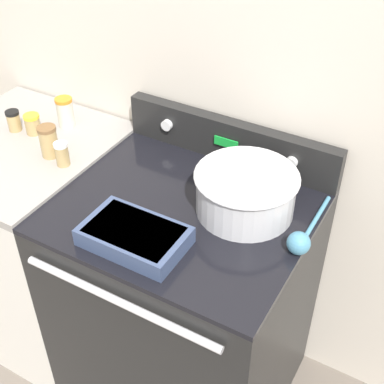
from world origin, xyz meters
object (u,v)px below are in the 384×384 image
(spice_jar_brown_cap, at_px, (49,141))
(spice_jar_yellow_cap, at_px, (33,124))
(spice_jar_black_cap, at_px, (14,121))
(mixing_bowl, at_px, (246,190))
(casserole_dish, at_px, (134,235))
(ladle, at_px, (301,240))
(spice_jar_white_cap, at_px, (62,154))
(spice_jar_orange_cap, at_px, (65,112))

(spice_jar_brown_cap, height_order, spice_jar_yellow_cap, spice_jar_brown_cap)
(spice_jar_black_cap, bearing_deg, mixing_bowl, 0.82)
(casserole_dish, xyz_separation_m, spice_jar_yellow_cap, (-0.67, 0.30, 0.02))
(ladle, relative_size, spice_jar_black_cap, 3.88)
(spice_jar_white_cap, bearing_deg, spice_jar_orange_cap, 127.54)
(spice_jar_black_cap, bearing_deg, spice_jar_white_cap, -15.62)
(spice_jar_brown_cap, height_order, spice_jar_black_cap, spice_jar_brown_cap)
(spice_jar_white_cap, xyz_separation_m, spice_jar_yellow_cap, (-0.23, 0.11, -0.00))
(spice_jar_brown_cap, bearing_deg, mixing_bowl, 6.23)
(spice_jar_orange_cap, height_order, spice_jar_black_cap, spice_jar_orange_cap)
(spice_jar_white_cap, height_order, spice_jar_black_cap, spice_jar_white_cap)
(mixing_bowl, distance_m, spice_jar_white_cap, 0.66)
(ladle, height_order, spice_jar_white_cap, spice_jar_white_cap)
(mixing_bowl, height_order, casserole_dish, mixing_bowl)
(mixing_bowl, xyz_separation_m, spice_jar_black_cap, (-0.96, -0.01, -0.03))
(ladle, distance_m, spice_jar_yellow_cap, 1.10)
(casserole_dish, xyz_separation_m, spice_jar_orange_cap, (-0.60, 0.41, 0.04))
(spice_jar_orange_cap, relative_size, spice_jar_black_cap, 1.45)
(spice_jar_brown_cap, xyz_separation_m, spice_jar_orange_cap, (-0.09, 0.19, 0.00))
(mixing_bowl, xyz_separation_m, spice_jar_yellow_cap, (-0.88, 0.00, -0.03))
(mixing_bowl, height_order, spice_jar_yellow_cap, mixing_bowl)
(spice_jar_yellow_cap, bearing_deg, spice_jar_white_cap, -24.27)
(ladle, relative_size, spice_jar_orange_cap, 2.67)
(casserole_dish, xyz_separation_m, ladle, (0.43, 0.22, -0.00))
(mixing_bowl, relative_size, spice_jar_yellow_cap, 4.17)
(spice_jar_orange_cap, distance_m, spice_jar_yellow_cap, 0.13)
(spice_jar_orange_cap, distance_m, spice_jar_black_cap, 0.20)
(ladle, bearing_deg, spice_jar_white_cap, -178.23)
(casserole_dish, height_order, ladle, ladle)
(ladle, distance_m, spice_jar_orange_cap, 1.04)
(spice_jar_yellow_cap, bearing_deg, mixing_bowl, -0.30)
(ladle, height_order, spice_jar_orange_cap, spice_jar_orange_cap)
(ladle, relative_size, spice_jar_white_cap, 3.58)
(mixing_bowl, relative_size, spice_jar_orange_cap, 2.77)
(spice_jar_black_cap, bearing_deg, spice_jar_brown_cap, -15.45)
(casserole_dish, relative_size, spice_jar_white_cap, 3.45)
(spice_jar_white_cap, height_order, spice_jar_brown_cap, spice_jar_brown_cap)
(spice_jar_black_cap, bearing_deg, ladle, -2.96)
(spice_jar_white_cap, bearing_deg, casserole_dish, -24.20)
(spice_jar_orange_cap, bearing_deg, spice_jar_brown_cap, -65.62)
(mixing_bowl, bearing_deg, spice_jar_yellow_cap, 179.70)
(mixing_bowl, height_order, spice_jar_black_cap, mixing_bowl)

